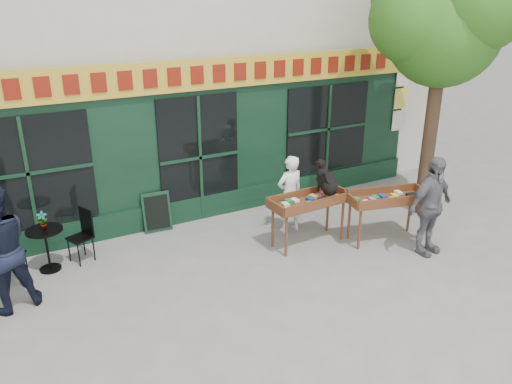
% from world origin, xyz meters
% --- Properties ---
extents(ground, '(80.00, 80.00, 0.00)m').
position_xyz_m(ground, '(0.00, 0.00, 0.00)').
color(ground, slate).
rests_on(ground, ground).
extents(street_tree, '(3.05, 2.90, 5.60)m').
position_xyz_m(street_tree, '(4.34, 0.36, 4.11)').
color(street_tree, '#382619').
rests_on(street_tree, ground).
extents(book_cart_center, '(1.52, 0.68, 0.99)m').
position_xyz_m(book_cart_center, '(1.30, 0.28, 0.82)').
color(book_cart_center, brown).
rests_on(book_cart_center, ground).
extents(dog, '(0.36, 0.61, 0.60)m').
position_xyz_m(dog, '(1.65, 0.23, 1.29)').
color(dog, black).
rests_on(dog, book_cart_center).
extents(woman, '(0.58, 0.40, 1.56)m').
position_xyz_m(woman, '(1.30, 0.93, 0.78)').
color(woman, white).
rests_on(woman, ground).
extents(book_cart_right, '(1.60, 0.96, 0.99)m').
position_xyz_m(book_cart_right, '(2.67, -0.33, 0.82)').
color(book_cart_right, brown).
rests_on(book_cart_right, ground).
extents(man_right, '(1.12, 0.56, 1.84)m').
position_xyz_m(man_right, '(2.97, -1.08, 0.92)').
color(man_right, '#5D5C61').
rests_on(man_right, ground).
extents(bistro_table, '(0.60, 0.60, 0.76)m').
position_xyz_m(bistro_table, '(-3.14, 1.60, 0.54)').
color(bistro_table, black).
rests_on(bistro_table, ground).
extents(bistro_chair_left, '(0.47, 0.47, 0.95)m').
position_xyz_m(bistro_chair_left, '(-3.78, 1.53, 0.56)').
color(bistro_chair_left, black).
rests_on(bistro_chair_left, ground).
extents(bistro_chair_right, '(0.48, 0.47, 0.95)m').
position_xyz_m(bistro_chair_right, '(-2.51, 1.68, 0.56)').
color(bistro_chair_right, black).
rests_on(bistro_chair_right, ground).
extents(potted_plant, '(0.18, 0.14, 0.32)m').
position_xyz_m(potted_plant, '(-3.14, 1.60, 0.93)').
color(potted_plant, gray).
rests_on(potted_plant, bistro_table).
extents(chalkboard, '(0.57, 0.24, 0.79)m').
position_xyz_m(chalkboard, '(-1.01, 2.19, 0.40)').
color(chalkboard, black).
rests_on(chalkboard, ground).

